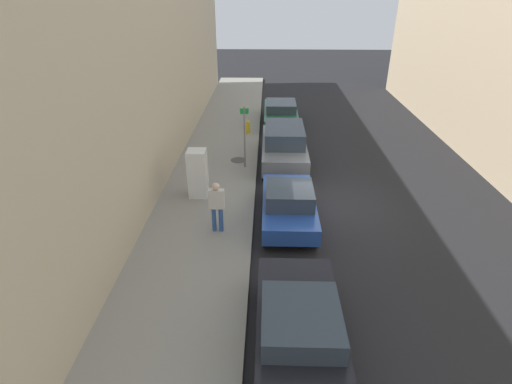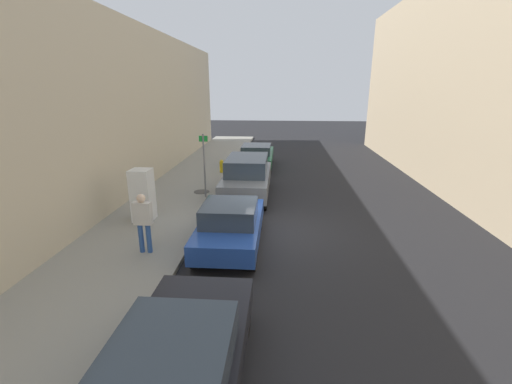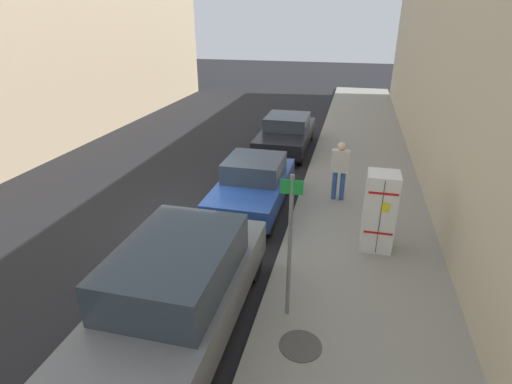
{
  "view_description": "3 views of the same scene",
  "coord_description": "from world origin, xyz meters",
  "px_view_note": "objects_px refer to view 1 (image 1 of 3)",
  "views": [
    {
      "loc": [
        -2.25,
        -13.04,
        7.31
      ],
      "look_at": [
        -2.61,
        -1.18,
        1.11
      ],
      "focal_mm": 28.0,
      "sensor_mm": 36.0,
      "label": 1
    },
    {
      "loc": [
        -0.04,
        -10.67,
        4.65
      ],
      "look_at": [
        -1.01,
        2.45,
        0.61
      ],
      "focal_mm": 24.0,
      "sensor_mm": 36.0,
      "label": 2
    },
    {
      "loc": [
        -4.03,
        8.78,
        5.09
      ],
      "look_at": [
        -1.73,
        -0.62,
        0.77
      ],
      "focal_mm": 28.0,
      "sensor_mm": 36.0,
      "label": 3
    }
  ],
  "objects_px": {
    "fire_hydrant": "(248,127)",
    "parked_sedan_green": "(281,112)",
    "parked_sedan_dark": "(300,328)",
    "parked_hatchback_blue": "(289,204)",
    "parked_suv_gray": "(284,145)",
    "pedestrian_walking_far": "(217,204)",
    "street_sign_post": "(245,134)",
    "discarded_refrigerator": "(198,173)"
  },
  "relations": [
    {
      "from": "fire_hydrant",
      "to": "parked_suv_gray",
      "type": "height_order",
      "value": "parked_suv_gray"
    },
    {
      "from": "fire_hydrant",
      "to": "parked_sedan_green",
      "type": "bearing_deg",
      "value": 48.17
    },
    {
      "from": "parked_sedan_dark",
      "to": "parked_suv_gray",
      "type": "distance_m",
      "value": 10.58
    },
    {
      "from": "pedestrian_walking_far",
      "to": "street_sign_post",
      "type": "bearing_deg",
      "value": 92.4
    },
    {
      "from": "street_sign_post",
      "to": "parked_sedan_dark",
      "type": "relative_size",
      "value": 0.61
    },
    {
      "from": "fire_hydrant",
      "to": "discarded_refrigerator",
      "type": "bearing_deg",
      "value": -102.02
    },
    {
      "from": "pedestrian_walking_far",
      "to": "parked_hatchback_blue",
      "type": "bearing_deg",
      "value": 28.07
    },
    {
      "from": "fire_hydrant",
      "to": "parked_sedan_dark",
      "type": "bearing_deg",
      "value": -82.85
    },
    {
      "from": "discarded_refrigerator",
      "to": "parked_suv_gray",
      "type": "bearing_deg",
      "value": 46.12
    },
    {
      "from": "parked_sedan_dark",
      "to": "fire_hydrant",
      "type": "bearing_deg",
      "value": 97.15
    },
    {
      "from": "street_sign_post",
      "to": "fire_hydrant",
      "type": "distance_m",
      "value": 4.61
    },
    {
      "from": "parked_sedan_dark",
      "to": "parked_hatchback_blue",
      "type": "xyz_separation_m",
      "value": [
        0.0,
        5.48,
        0.01
      ]
    },
    {
      "from": "fire_hydrant",
      "to": "parked_hatchback_blue",
      "type": "bearing_deg",
      "value": -78.52
    },
    {
      "from": "discarded_refrigerator",
      "to": "parked_hatchback_blue",
      "type": "bearing_deg",
      "value": -26.19
    },
    {
      "from": "parked_sedan_dark",
      "to": "parked_suv_gray",
      "type": "bearing_deg",
      "value": 90.0
    },
    {
      "from": "parked_suv_gray",
      "to": "pedestrian_walking_far",
      "type": "bearing_deg",
      "value": -111.53
    },
    {
      "from": "discarded_refrigerator",
      "to": "parked_sedan_dark",
      "type": "height_order",
      "value": "discarded_refrigerator"
    },
    {
      "from": "fire_hydrant",
      "to": "pedestrian_walking_far",
      "type": "relative_size",
      "value": 0.41
    },
    {
      "from": "discarded_refrigerator",
      "to": "pedestrian_walking_far",
      "type": "xyz_separation_m",
      "value": [
        1.0,
        -2.44,
        0.09
      ]
    },
    {
      "from": "street_sign_post",
      "to": "parked_sedan_dark",
      "type": "distance_m",
      "value": 10.05
    },
    {
      "from": "pedestrian_walking_far",
      "to": "parked_hatchback_blue",
      "type": "xyz_separation_m",
      "value": [
        2.33,
        0.8,
        -0.42
      ]
    },
    {
      "from": "street_sign_post",
      "to": "fire_hydrant",
      "type": "bearing_deg",
      "value": 90.9
    },
    {
      "from": "parked_sedan_dark",
      "to": "parked_suv_gray",
      "type": "relative_size",
      "value": 0.93
    },
    {
      "from": "discarded_refrigerator",
      "to": "parked_hatchback_blue",
      "type": "height_order",
      "value": "discarded_refrigerator"
    },
    {
      "from": "parked_hatchback_blue",
      "to": "parked_suv_gray",
      "type": "bearing_deg",
      "value": 90.0
    },
    {
      "from": "pedestrian_walking_far",
      "to": "fire_hydrant",
      "type": "bearing_deg",
      "value": 95.88
    },
    {
      "from": "street_sign_post",
      "to": "fire_hydrant",
      "type": "relative_size",
      "value": 3.82
    },
    {
      "from": "discarded_refrigerator",
      "to": "pedestrian_walking_far",
      "type": "bearing_deg",
      "value": -67.71
    },
    {
      "from": "pedestrian_walking_far",
      "to": "parked_sedan_dark",
      "type": "relative_size",
      "value": 0.39
    },
    {
      "from": "street_sign_post",
      "to": "parked_sedan_green",
      "type": "relative_size",
      "value": 0.57
    },
    {
      "from": "parked_suv_gray",
      "to": "parked_sedan_green",
      "type": "relative_size",
      "value": 1.01
    },
    {
      "from": "discarded_refrigerator",
      "to": "fire_hydrant",
      "type": "relative_size",
      "value": 2.59
    },
    {
      "from": "discarded_refrigerator",
      "to": "street_sign_post",
      "type": "height_order",
      "value": "street_sign_post"
    },
    {
      "from": "parked_suv_gray",
      "to": "parked_sedan_green",
      "type": "distance_m",
      "value": 5.75
    },
    {
      "from": "parked_hatchback_blue",
      "to": "parked_suv_gray",
      "type": "relative_size",
      "value": 0.83
    },
    {
      "from": "parked_hatchback_blue",
      "to": "parked_sedan_green",
      "type": "xyz_separation_m",
      "value": [
        0.0,
        10.85,
        -0.01
      ]
    },
    {
      "from": "discarded_refrigerator",
      "to": "fire_hydrant",
      "type": "bearing_deg",
      "value": 77.98
    },
    {
      "from": "fire_hydrant",
      "to": "parked_sedan_green",
      "type": "height_order",
      "value": "parked_sedan_green"
    },
    {
      "from": "fire_hydrant",
      "to": "parked_hatchback_blue",
      "type": "height_order",
      "value": "parked_hatchback_blue"
    },
    {
      "from": "parked_sedan_dark",
      "to": "parked_sedan_green",
      "type": "relative_size",
      "value": 0.94
    },
    {
      "from": "street_sign_post",
      "to": "parked_sedan_green",
      "type": "bearing_deg",
      "value": 75.07
    },
    {
      "from": "discarded_refrigerator",
      "to": "parked_hatchback_blue",
      "type": "distance_m",
      "value": 3.73
    }
  ]
}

